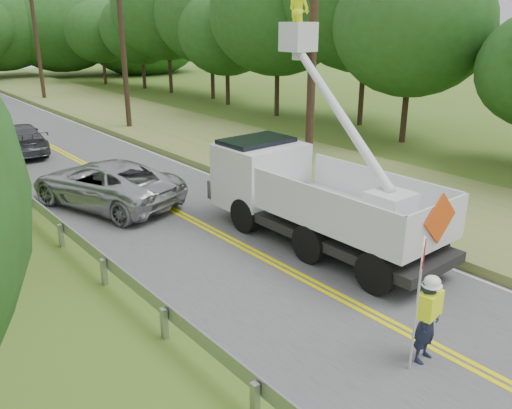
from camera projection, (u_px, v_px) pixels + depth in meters
ground at (444, 352)px, 10.51m from camera, size 140.00×140.00×0.00m
road at (129, 187)px, 20.72m from camera, size 7.20×96.00×0.03m
guardrail at (14, 188)px, 18.80m from camera, size 0.18×48.00×0.77m
utility_poles at (189, 42)px, 24.11m from camera, size 1.60×43.30×10.00m
tall_grass_verge at (265, 156)px, 24.89m from camera, size 7.00×96.00×0.30m
treeline_right at (262, 16)px, 35.55m from camera, size 12.12×51.68×12.46m
flagger at (428, 316)px, 9.94m from camera, size 1.08×0.49×2.76m
bucket_truck at (297, 180)px, 15.97m from camera, size 4.18×8.07×7.40m
suv_silver at (105, 183)px, 18.48m from camera, size 4.37×6.38×1.62m
suv_darkgrey at (19, 139)px, 25.59m from camera, size 2.53×5.20×1.46m
yard_sign at (403, 201)px, 17.41m from camera, size 0.56×0.10×0.82m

